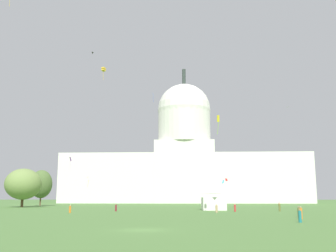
{
  "coord_description": "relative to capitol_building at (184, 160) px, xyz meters",
  "views": [
    {
      "loc": [
        4.26,
        -37.87,
        3.07
      ],
      "look_at": [
        -2.11,
        91.65,
        26.38
      ],
      "focal_mm": 42.18,
      "sensor_mm": 36.0,
      "label": 1
    }
  ],
  "objects": [
    {
      "name": "ground_plane",
      "position": [
        -2.83,
        -158.35,
        -20.86
      ],
      "size": [
        800.0,
        800.0,
        0.0
      ],
      "primitive_type": "plane",
      "color": "#4C7538"
    },
    {
      "name": "person_orange_edge_east",
      "position": [
        -21.31,
        -119.44,
        -20.17
      ],
      "size": [
        0.48,
        0.48,
        1.53
      ],
      "rotation": [
        0.0,
        0.0,
        6.03
      ],
      "color": "orange",
      "rests_on": "ground_plane"
    },
    {
      "name": "person_olive_front_center",
      "position": [
        21.04,
        -109.28,
        -20.06
      ],
      "size": [
        0.48,
        0.48,
        1.76
      ],
      "rotation": [
        0.0,
        0.0,
        1.4
      ],
      "color": "olive",
      "rests_on": "ground_plane"
    },
    {
      "name": "kite_yellow_low",
      "position": [
        7.41,
        -121.46,
        -3.4
      ],
      "size": [
        0.51,
        0.56,
        3.71
      ],
      "rotation": [
        0.0,
        0.0,
        5.89
      ],
      "color": "yellow"
    },
    {
      "name": "kite_cyan_low",
      "position": [
        13.24,
        -63.28,
        -12.85
      ],
      "size": [
        0.69,
        0.86,
        1.16
      ],
      "rotation": [
        0.0,
        0.0,
        4.54
      ],
      "color": "#33BCDB"
    },
    {
      "name": "capitol_building",
      "position": [
        0.0,
        0.0,
        0.0
      ],
      "size": [
        120.43,
        26.71,
        68.14
      ],
      "color": "silver",
      "rests_on": "ground_plane"
    },
    {
      "name": "person_olive_near_tent",
      "position": [
        17.82,
        -135.82,
        -20.09
      ],
      "size": [
        0.39,
        0.39,
        1.68
      ],
      "rotation": [
        0.0,
        0.0,
        0.03
      ],
      "color": "olive",
      "rests_on": "ground_plane"
    },
    {
      "name": "tree_west_far",
      "position": [
        -47.93,
        -78.87,
        -14.04
      ],
      "size": [
        14.93,
        14.93,
        11.47
      ],
      "color": "#4C3823",
      "rests_on": "ground_plane"
    },
    {
      "name": "kite_violet_low",
      "position": [
        -34.8,
        -75.78,
        -6.63
      ],
      "size": [
        0.88,
        1.1,
        4.46
      ],
      "rotation": [
        0.0,
        0.0,
        4.58
      ],
      "color": "purple"
    },
    {
      "name": "kite_red_low",
      "position": [
        17.24,
        -33.39,
        -10.97
      ],
      "size": [
        1.07,
        1.01,
        1.14
      ],
      "rotation": [
        0.0,
        0.0,
        2.97
      ],
      "color": "red"
    },
    {
      "name": "person_orange_back_right",
      "position": [
        17.04,
        -139.71,
        -20.06
      ],
      "size": [
        0.5,
        0.5,
        1.75
      ],
      "rotation": [
        0.0,
        0.0,
        5.88
      ],
      "color": "orange",
      "rests_on": "ground_plane"
    },
    {
      "name": "person_teal_near_tree_east",
      "position": [
        15.04,
        -146.46,
        -20.14
      ],
      "size": [
        0.53,
        0.53,
        1.59
      ],
      "rotation": [
        0.0,
        0.0,
        5.26
      ],
      "color": "#1E757A",
      "rests_on": "ground_plane"
    },
    {
      "name": "person_orange_near_tree_west",
      "position": [
        22.81,
        -101.26,
        -20.06
      ],
      "size": [
        0.49,
        0.49,
        1.75
      ],
      "rotation": [
        0.0,
        0.0,
        4.94
      ],
      "color": "orange",
      "rests_on": "ground_plane"
    },
    {
      "name": "kite_gold_mid",
      "position": [
        -19.42,
        -102.21,
        13.72
      ],
      "size": [
        1.14,
        1.17,
        3.28
      ],
      "rotation": [
        0.0,
        0.0,
        5.78
      ],
      "color": "gold"
    },
    {
      "name": "kite_lime_low",
      "position": [
        -32.66,
        -60.8,
        -11.67
      ],
      "size": [
        0.91,
        1.26,
        2.94
      ],
      "rotation": [
        0.0,
        0.0,
        1.88
      ],
      "color": "#8CD133"
    },
    {
      "name": "kite_blue_high",
      "position": [
        -13.58,
        -26.18,
        26.86
      ],
      "size": [
        0.57,
        0.88,
        4.13
      ],
      "rotation": [
        0.0,
        0.0,
        3.87
      ],
      "color": "blue"
    },
    {
      "name": "person_red_aisle_center",
      "position": [
        11.33,
        -111.18,
        -20.12
      ],
      "size": [
        0.57,
        0.57,
        1.63
      ],
      "rotation": [
        0.0,
        0.0,
        5.64
      ],
      "color": "red",
      "rests_on": "ground_plane"
    },
    {
      "name": "tree_west_near",
      "position": [
        -49.94,
        -58.76,
        -13.4
      ],
      "size": [
        9.29,
        9.21,
        12.37
      ],
      "color": "brown",
      "rests_on": "ground_plane"
    },
    {
      "name": "person_maroon_mid_left",
      "position": [
        -13.95,
        -110.67,
        -20.15
      ],
      "size": [
        0.55,
        0.55,
        1.57
      ],
      "rotation": [
        0.0,
        0.0,
        0.98
      ],
      "color": "maroon",
      "rests_on": "ground_plane"
    },
    {
      "name": "event_tent",
      "position": [
        7.45,
        -102.27,
        -18.07
      ],
      "size": [
        5.86,
        6.63,
        5.65
      ],
      "rotation": [
        0.0,
        0.0,
        0.05
      ],
      "color": "white",
      "rests_on": "ground_plane"
    },
    {
      "name": "kite_white_mid",
      "position": [
        37.15,
        -60.05,
        12.94
      ],
      "size": [
        0.88,
        1.43,
        0.33
      ],
      "rotation": [
        0.0,
        0.0,
        1.75
      ],
      "color": "white"
    },
    {
      "name": "kite_black_high",
      "position": [
        -29.56,
        -72.15,
        29.51
      ],
      "size": [
        0.82,
        1.78,
        0.3
      ],
      "rotation": [
        0.0,
        0.0,
        1.67
      ],
      "color": "black"
    },
    {
      "name": "person_tan_lawn_far_left",
      "position": [
        7.1,
        -116.57,
        -20.12
      ],
      "size": [
        0.6,
        0.6,
        1.64
      ],
      "rotation": [
        0.0,
        0.0,
        5.72
      ],
      "color": "tan",
      "rests_on": "ground_plane"
    }
  ]
}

